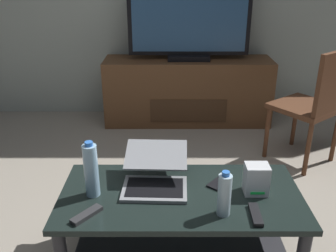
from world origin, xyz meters
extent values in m
cube|color=black|center=(0.09, -0.03, 0.42)|extent=(1.21, 0.58, 0.03)
cube|color=#2D2D33|center=(0.09, -0.03, 0.15)|extent=(1.06, 0.51, 0.02)
cylinder|color=#2D2D33|center=(-0.46, 0.21, 0.20)|extent=(0.06, 0.06, 0.41)
cylinder|color=#2D2D33|center=(0.65, 0.21, 0.20)|extent=(0.06, 0.06, 0.41)
cube|color=brown|center=(0.22, 1.97, 0.32)|extent=(1.63, 0.44, 0.64)
cube|color=#432A18|center=(0.22, 1.74, 0.19)|extent=(0.73, 0.01, 0.23)
cube|color=black|center=(0.22, 1.95, 0.67)|extent=(0.40, 0.20, 0.05)
cube|color=black|center=(0.22, 1.95, 1.05)|extent=(1.14, 0.04, 0.72)
cube|color=#2D517A|center=(0.22, 1.92, 1.05)|extent=(1.06, 0.01, 0.65)
cube|color=#59331E|center=(1.11, 1.15, 0.46)|extent=(0.62, 0.62, 0.04)
cube|color=#59331E|center=(1.23, 0.99, 0.70)|extent=(0.35, 0.28, 0.48)
cylinder|color=#59331E|center=(1.14, 1.41, 0.22)|extent=(0.04, 0.04, 0.44)
cylinder|color=#59331E|center=(0.84, 1.18, 0.22)|extent=(0.04, 0.04, 0.44)
cylinder|color=#59331E|center=(1.37, 1.11, 0.22)|extent=(0.04, 0.04, 0.44)
cylinder|color=#59331E|center=(1.07, 0.88, 0.22)|extent=(0.04, 0.04, 0.44)
cube|color=gray|center=(-0.04, -0.01, 0.45)|extent=(0.33, 0.24, 0.02)
cube|color=black|center=(-0.04, -0.01, 0.46)|extent=(0.29, 0.19, 0.00)
cube|color=gray|center=(-0.03, 0.14, 0.57)|extent=(0.33, 0.24, 0.07)
cube|color=teal|center=(-0.03, 0.13, 0.57)|extent=(0.30, 0.21, 0.06)
cube|color=silver|center=(0.46, -0.02, 0.52)|extent=(0.12, 0.09, 0.15)
cube|color=#19D84C|center=(0.46, -0.07, 0.46)|extent=(0.07, 0.00, 0.01)
cylinder|color=silver|center=(0.28, -0.20, 0.54)|extent=(0.06, 0.06, 0.20)
cylinder|color=blue|center=(0.28, -0.20, 0.65)|extent=(0.03, 0.03, 0.02)
cylinder|color=#99C6E5|center=(-0.34, -0.04, 0.57)|extent=(0.07, 0.07, 0.27)
cylinder|color=blue|center=(-0.34, -0.04, 0.72)|extent=(0.04, 0.04, 0.02)
cube|color=black|center=(0.30, 0.06, 0.44)|extent=(0.14, 0.15, 0.01)
cube|color=#2D2D30|center=(-0.34, -0.22, 0.45)|extent=(0.13, 0.15, 0.02)
cube|color=black|center=(0.42, -0.22, 0.45)|extent=(0.05, 0.16, 0.02)
camera|label=1|loc=(0.03, -1.61, 1.49)|focal=39.98mm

